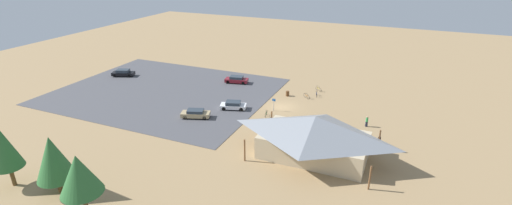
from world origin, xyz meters
The scene contains 21 objects.
ground centered at (0.00, 0.00, 0.00)m, with size 160.00×160.00×0.00m, color #9E7F56.
parking_lot_asphalt centered at (22.42, 1.57, 0.03)m, with size 38.44×30.90×0.05m, color #4C4C51.
bike_pavilion centered at (-8.89, 13.19, 3.00)m, with size 15.22×9.51×5.45m.
trash_bin centered at (0.78, -5.18, 0.45)m, with size 0.60×0.60×0.90m, color brown.
lot_sign centered at (0.72, 1.99, 1.41)m, with size 0.56×0.08×2.20m.
pine_far_east centered at (19.96, 32.54, 4.67)m, with size 3.17×3.17×7.04m.
pine_center centered at (8.28, 33.29, 4.90)m, with size 3.98×3.98×6.94m.
pine_mideast centered at (14.14, 31.42, 4.23)m, with size 3.97×3.97×6.69m.
bicycle_blue_edge_north centered at (-4.07, -7.11, 0.37)m, with size 0.65×1.68×0.83m.
bicycle_orange_yard_front centered at (-2.68, -5.44, 0.40)m, with size 1.35×1.11×0.88m.
bicycle_teal_near_sign centered at (-7.66, 4.61, 0.38)m, with size 1.02×1.48×0.86m.
bicycle_black_yard_left centered at (-4.93, 3.98, 0.38)m, with size 1.77×0.56×0.80m.
bicycle_green_by_bin centered at (1.09, 4.35, 0.36)m, with size 0.48×1.61×0.83m.
bicycle_purple_near_porch centered at (-3.58, 6.00, 0.36)m, with size 1.52×1.00×0.81m.
bicycle_yellow_yard_right centered at (-3.69, -9.90, 0.37)m, with size 1.34×1.07×0.85m.
car_black_back_corner centered at (35.72, -2.29, 0.75)m, with size 4.81×3.31×1.41m.
car_tan_mid_lot centered at (10.93, 9.35, 0.72)m, with size 4.77×3.15×1.32m.
car_maroon_second_row centered at (12.23, -7.76, 0.74)m, with size 4.75×2.74×1.38m.
car_white_front_row centered at (7.06, 4.00, 0.71)m, with size 4.58×3.06×1.32m.
visitor_at_bikes centered at (-13.96, 1.96, 0.88)m, with size 0.38×0.36×1.67m.
visitor_crossing_yard centered at (-16.31, 7.70, 0.91)m, with size 0.40×0.38×1.73m.
Camera 1 is at (-18.21, 53.18, 24.09)m, focal length 25.64 mm.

